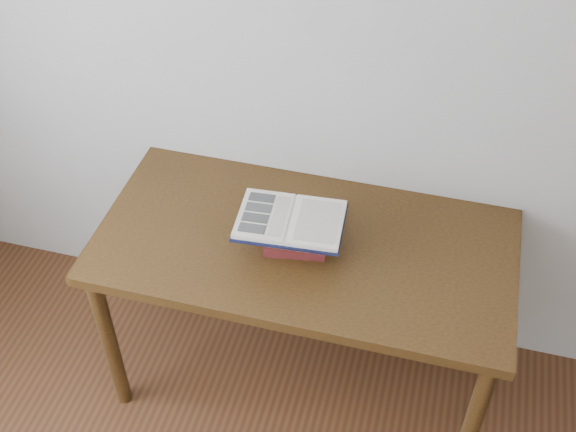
# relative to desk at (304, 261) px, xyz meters

# --- Properties ---
(desk) EXTENTS (1.47, 0.74, 0.79)m
(desk) POSITION_rel_desk_xyz_m (0.00, 0.00, 0.00)
(desk) COLOR #473111
(desk) RESTS_ON ground
(book_stack) EXTENTS (0.26, 0.19, 0.12)m
(book_stack) POSITION_rel_desk_xyz_m (-0.02, -0.01, 0.16)
(book_stack) COLOR maroon
(book_stack) RESTS_ON desk
(open_book) EXTENTS (0.38, 0.28, 0.03)m
(open_book) POSITION_rel_desk_xyz_m (-0.04, -0.04, 0.23)
(open_book) COLOR black
(open_book) RESTS_ON book_stack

